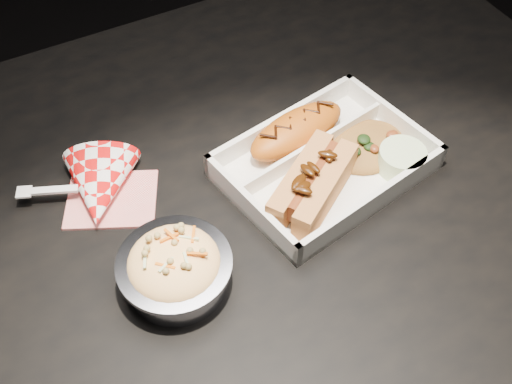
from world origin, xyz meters
TOP-DOWN VIEW (x-y plane):
  - dining_table at (0.00, 0.00)m, footprint 1.20×0.80m
  - food_tray at (0.16, -0.02)m, footprint 0.28×0.22m
  - fried_pastry at (0.15, 0.04)m, footprint 0.16×0.08m
  - hotdog at (0.12, -0.05)m, footprint 0.15×0.13m
  - fried_rice_mound at (0.22, -0.02)m, footprint 0.12×0.11m
  - cupcake_liner at (0.24, -0.06)m, footprint 0.06×0.06m
  - foil_coleslaw_cup at (-0.08, -0.08)m, footprint 0.13×0.13m
  - napkin_fork at (-0.11, 0.08)m, footprint 0.17×0.14m

SIDE VIEW (x-z plane):
  - dining_table at x=0.00m, z-range 0.28..1.03m
  - food_tray at x=0.16m, z-range 0.74..0.78m
  - napkin_fork at x=-0.11m, z-range 0.72..0.82m
  - cupcake_liner at x=0.24m, z-range 0.76..0.79m
  - fried_rice_mound at x=0.22m, z-range 0.76..0.79m
  - fried_pastry at x=0.15m, z-range 0.76..0.80m
  - foil_coleslaw_cup at x=-0.08m, z-range 0.75..0.82m
  - hotdog at x=0.12m, z-range 0.75..0.81m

